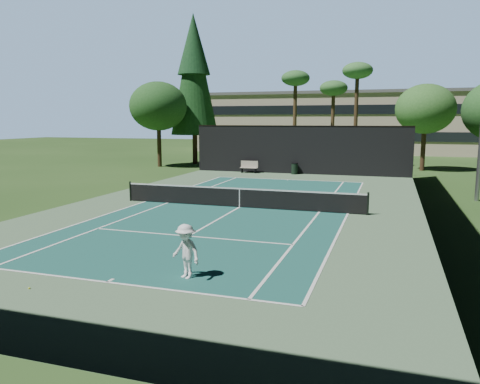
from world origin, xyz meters
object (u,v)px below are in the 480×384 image
at_px(tennis_net, 240,197).
at_px(player, 186,251).
at_px(tennis_ball_b, 188,195).
at_px(trash_bin, 295,169).
at_px(tennis_ball_a, 29,288).
at_px(tennis_ball_d, 204,196).
at_px(tennis_ball_c, 233,200).
at_px(park_bench, 249,167).

bearing_deg(tennis_net, player, -79.92).
bearing_deg(tennis_ball_b, trash_bin, 73.91).
xyz_separation_m(tennis_ball_a, tennis_ball_d, (-1.41, 15.72, -0.00)).
height_order(tennis_ball_c, trash_bin, trash_bin).
relative_size(player, tennis_ball_d, 26.93).
relative_size(player, trash_bin, 1.67).
distance_m(player, park_bench, 27.00).
relative_size(park_bench, trash_bin, 1.59).
bearing_deg(tennis_ball_b, park_bench, 90.51).
relative_size(tennis_net, tennis_ball_c, 208.57).
height_order(tennis_net, tennis_ball_c, tennis_net).
distance_m(tennis_ball_b, tennis_ball_d, 0.98).
bearing_deg(tennis_ball_c, tennis_ball_d, 156.89).
bearing_deg(tennis_ball_c, tennis_ball_a, -92.70).
xyz_separation_m(tennis_net, tennis_ball_a, (-1.69, -12.96, -0.53)).
xyz_separation_m(tennis_net, tennis_ball_c, (-0.99, 1.86, -0.53)).
xyz_separation_m(tennis_ball_d, trash_bin, (2.83, 12.89, 0.45)).
xyz_separation_m(tennis_ball_a, tennis_ball_b, (-2.37, 15.51, 0.01)).
distance_m(tennis_net, trash_bin, 15.65).
height_order(player, tennis_ball_b, player).
xyz_separation_m(tennis_ball_a, park_bench, (-2.48, 28.42, 0.52)).
relative_size(tennis_ball_d, park_bench, 0.04).
height_order(tennis_net, tennis_ball_a, tennis_net).
height_order(tennis_ball_b, park_bench, park_bench).
distance_m(tennis_ball_c, tennis_ball_d, 2.30).
xyz_separation_m(tennis_net, player, (1.93, -10.84, 0.23)).
height_order(tennis_ball_d, trash_bin, trash_bin).
distance_m(tennis_ball_a, trash_bin, 28.65).
xyz_separation_m(tennis_ball_c, tennis_ball_d, (-2.11, 0.90, -0.00)).
distance_m(player, trash_bin, 26.58).
bearing_deg(tennis_net, tennis_ball_d, 138.38).
relative_size(tennis_ball_a, tennis_ball_d, 1.03).
relative_size(player, tennis_ball_b, 22.51).
relative_size(tennis_ball_c, park_bench, 0.04).
relative_size(tennis_ball_a, tennis_ball_b, 0.86).
height_order(player, tennis_ball_c, player).
relative_size(tennis_net, tennis_ball_d, 220.72).
height_order(tennis_net, trash_bin, tennis_net).
bearing_deg(tennis_ball_b, tennis_ball_c, -12.74).
height_order(player, tennis_ball_a, player).
height_order(tennis_ball_a, tennis_ball_c, tennis_ball_c).
bearing_deg(trash_bin, tennis_ball_b, -106.09).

